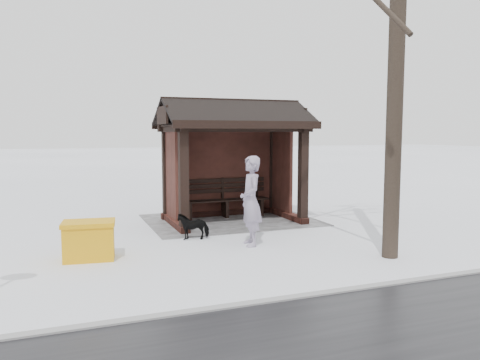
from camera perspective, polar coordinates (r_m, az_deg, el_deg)
name	(u,v)px	position (r m, az deg, el deg)	size (l,w,h in m)	color
ground	(233,222)	(11.92, -0.84, -5.10)	(120.00, 120.00, 0.00)	white
kerb	(364,288)	(7.17, 14.84, -12.65)	(120.00, 0.15, 0.06)	gray
trampled_patch	(230,220)	(12.10, -1.17, -4.89)	(4.20, 3.20, 0.02)	#97989D
bus_shelter	(231,136)	(11.85, -1.12, 5.37)	(3.60, 2.40, 3.09)	#331712
pedestrian	(251,201)	(9.31, 1.32, -2.57)	(0.66, 0.43, 1.80)	gray
dog	(193,226)	(10.03, -5.71, -5.61)	(0.30, 0.65, 0.55)	black
grit_bin	(89,240)	(8.79, -17.93, -6.99)	(0.97, 0.73, 0.69)	orange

